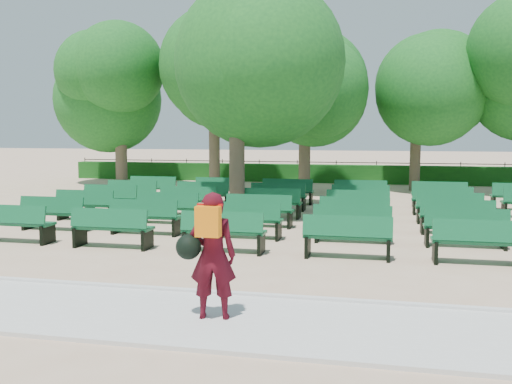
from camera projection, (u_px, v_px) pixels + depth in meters
ground at (256, 229)px, 15.22m from camera, size 120.00×120.00×0.00m
paving at (143, 315)px, 8.04m from camera, size 30.00×2.20×0.06m
curb at (172, 291)px, 9.15m from camera, size 30.00×0.12×0.10m
hedge at (316, 173)px, 28.77m from camera, size 26.00×0.70×0.90m
fence at (316, 182)px, 29.20m from camera, size 26.00×0.10×1.02m
tree_line at (305, 190)px, 24.93m from camera, size 21.80×6.80×7.04m
bench_array at (309, 220)px, 16.06m from camera, size 1.83×0.66×1.14m
tree_among at (237, 59)px, 16.54m from camera, size 5.14×5.14×7.01m
person at (211, 253)px, 7.71m from camera, size 0.85×0.54×1.74m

